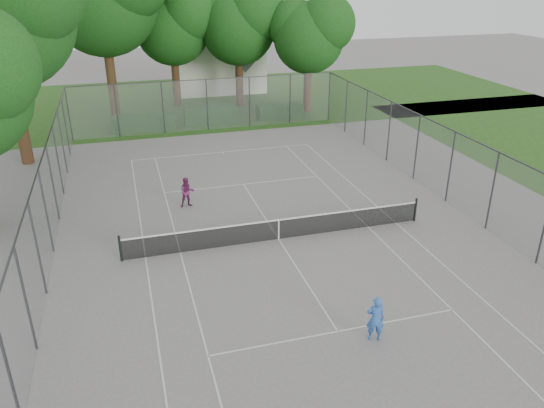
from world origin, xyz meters
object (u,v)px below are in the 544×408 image
object	(u,v)px
tennis_net	(279,229)
woman_player	(187,192)
house	(217,46)
girl_player	(376,319)

from	to	relation	value
tennis_net	woman_player	size ratio (longest dim) A/B	8.86
house	girl_player	distance (m)	37.15
tennis_net	house	distance (m)	30.26
house	girl_player	size ratio (longest dim) A/B	6.35
woman_player	house	bearing A→B (deg)	73.36
house	girl_player	bearing A→B (deg)	-93.53
tennis_net	girl_player	bearing A→B (deg)	-82.53
tennis_net	woman_player	world-z (taller)	woman_player
tennis_net	woman_player	distance (m)	5.46
girl_player	woman_player	distance (m)	12.19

